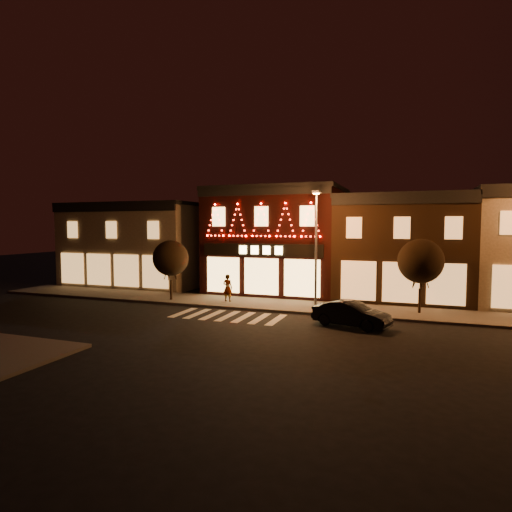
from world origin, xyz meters
The scene contains 10 objects.
ground centered at (0.00, 0.00, 0.00)m, with size 120.00×120.00×0.00m, color black.
sidewalk_far centered at (2.00, 8.00, 0.07)m, with size 44.00×4.00×0.15m, color #47423D.
building_left centered at (-13.00, 13.99, 3.66)m, with size 12.20×8.28×7.30m.
building_pulp centered at (0.00, 13.98, 4.16)m, with size 10.20×8.34×8.30m.
building_right_a centered at (9.50, 13.99, 3.76)m, with size 9.20×8.28×7.50m.
streetlamp_mid centered at (4.53, 7.30, 4.43)m, with size 0.62×1.67×7.30m.
tree_left centered at (-5.71, 7.07, 3.07)m, with size 2.49×2.49×4.17m.
tree_right centered at (10.63, 8.16, 3.24)m, with size 2.64×2.64×4.41m.
dark_sedan centered at (7.19, 3.82, 0.67)m, with size 1.42×4.06×1.34m, color black.
pedestrian centered at (-1.67, 7.77, 1.08)m, with size 0.68×0.45×1.87m, color gray.
Camera 1 is at (10.11, -18.86, 5.32)m, focal length 30.02 mm.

